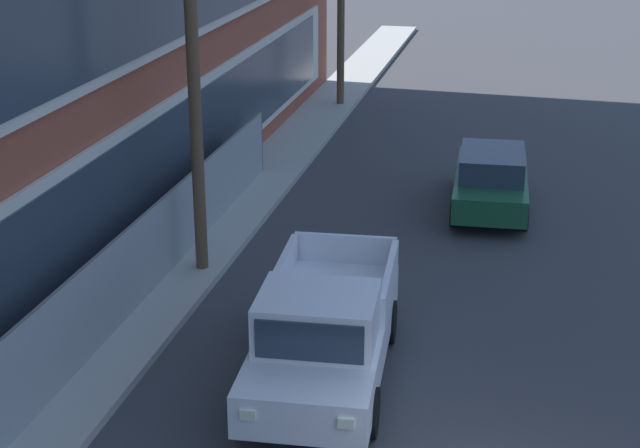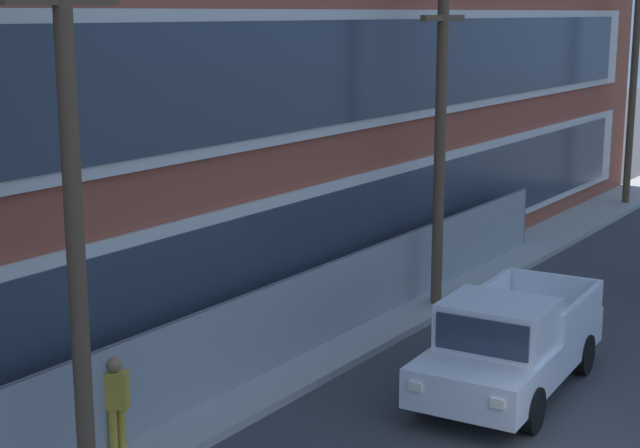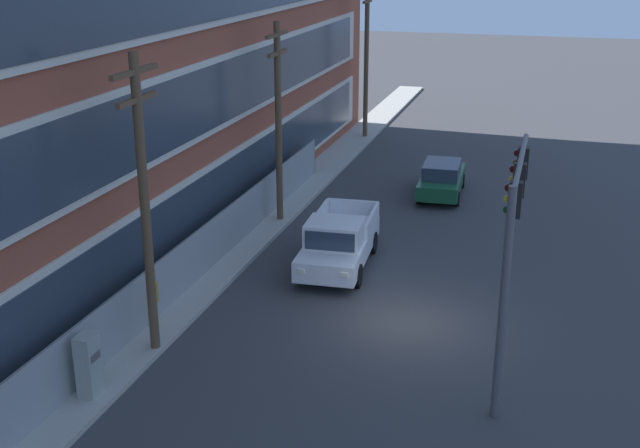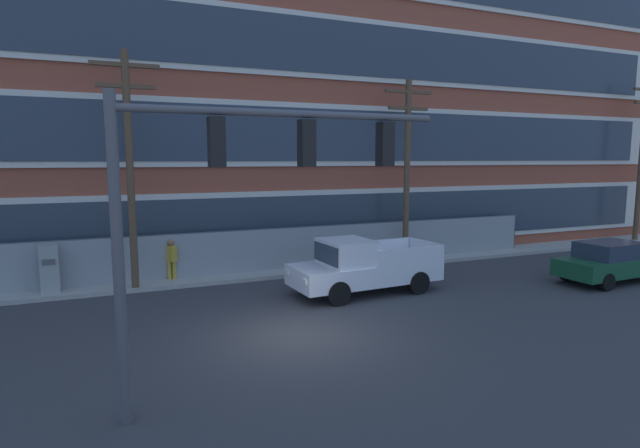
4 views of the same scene
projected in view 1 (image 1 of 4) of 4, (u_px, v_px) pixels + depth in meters
The scene contains 4 objects.
chain_link_fence at pixel (57, 345), 15.95m from camera, with size 24.50×0.06×1.88m.
pickup_truck_white at pixel (324, 334), 16.36m from camera, with size 5.46×2.39×1.94m.
sedan_dark_green at pixel (491, 179), 24.65m from camera, with size 4.62×2.00×1.56m.
utility_pole_midblock at pixel (193, 69), 19.49m from camera, with size 2.26×0.26×8.04m.
Camera 1 is at (-10.78, -0.03, 8.41)m, focal length 55.00 mm.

